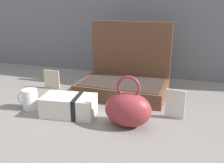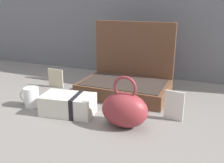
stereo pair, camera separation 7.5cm
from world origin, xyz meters
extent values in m
plane|color=slate|center=(0.00, 0.00, 0.00)|extent=(6.00, 6.00, 0.00)
cube|color=brown|center=(0.01, 0.14, 0.04)|extent=(0.47, 0.29, 0.07)
cube|color=#332823|center=(0.01, 0.14, 0.08)|extent=(0.43, 0.26, 0.00)
cube|color=brown|center=(0.01, 0.29, 0.19)|extent=(0.47, 0.02, 0.39)
ellipsoid|color=maroon|center=(0.13, -0.19, 0.07)|extent=(0.20, 0.13, 0.14)
torus|color=maroon|center=(0.13, -0.19, 0.17)|extent=(0.10, 0.01, 0.10)
cube|color=silver|center=(-0.14, -0.18, 0.05)|extent=(0.25, 0.17, 0.09)
cube|color=black|center=(-0.10, -0.17, 0.05)|extent=(0.04, 0.14, 0.09)
cylinder|color=white|center=(-0.35, -0.18, 0.05)|extent=(0.07, 0.07, 0.10)
torus|color=white|center=(-0.39, -0.18, 0.05)|extent=(0.07, 0.01, 0.07)
cube|color=silver|center=(0.31, -0.06, 0.07)|extent=(0.08, 0.02, 0.13)
cube|color=beige|center=(-0.41, 0.11, 0.06)|extent=(0.10, 0.01, 0.11)
camera|label=1|loc=(0.37, -1.09, 0.49)|focal=39.88mm
camera|label=2|loc=(0.44, -1.06, 0.49)|focal=39.88mm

